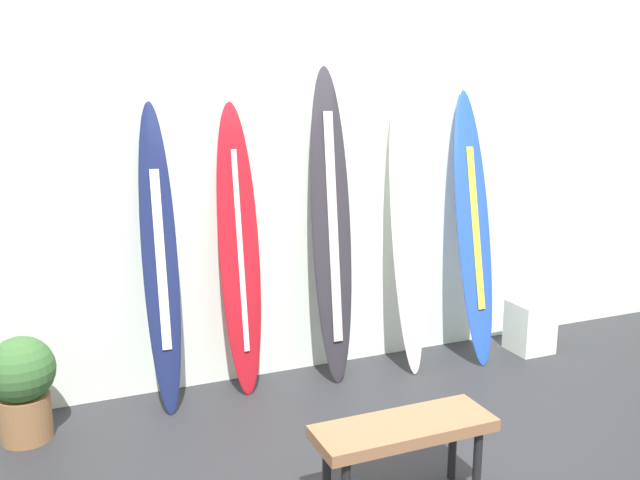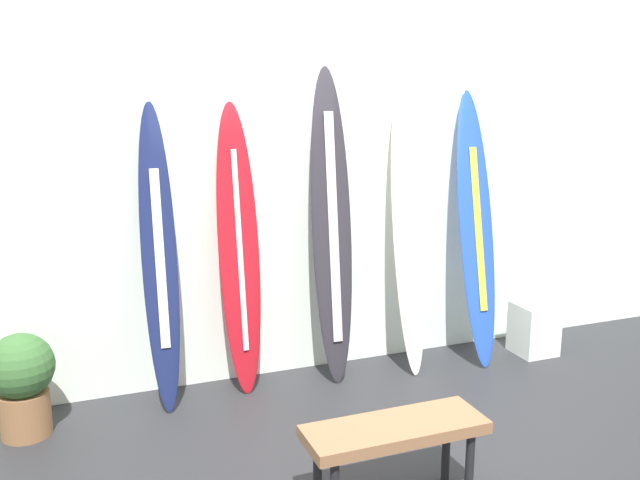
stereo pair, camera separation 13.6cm
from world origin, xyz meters
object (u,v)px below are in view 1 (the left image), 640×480
(surfboard_charcoal, at_px, (331,230))
(display_block_left, at_px, (530,326))
(bench, at_px, (404,434))
(surfboard_cobalt, at_px, (473,230))
(surfboard_navy, at_px, (160,263))
(surfboard_crimson, at_px, (239,251))
(surfboard_ivory, at_px, (406,237))
(potted_plant, at_px, (22,383))

(surfboard_charcoal, relative_size, display_block_left, 5.47)
(bench, bearing_deg, surfboard_cobalt, 46.70)
(surfboard_charcoal, relative_size, bench, 2.40)
(surfboard_navy, distance_m, surfboard_crimson, 0.53)
(surfboard_charcoal, height_order, surfboard_ivory, surfboard_charcoal)
(surfboard_crimson, height_order, surfboard_cobalt, surfboard_cobalt)
(surfboard_ivory, xyz_separation_m, surfboard_cobalt, (0.54, -0.04, 0.01))
(bench, bearing_deg, surfboard_ivory, 60.50)
(surfboard_crimson, relative_size, display_block_left, 4.90)
(surfboard_navy, distance_m, surfboard_cobalt, 2.29)
(surfboard_crimson, bearing_deg, display_block_left, -4.95)
(surfboard_ivory, height_order, potted_plant, surfboard_ivory)
(surfboard_cobalt, bearing_deg, surfboard_ivory, 176.15)
(surfboard_charcoal, bearing_deg, surfboard_cobalt, -3.59)
(surfboard_crimson, height_order, display_block_left, surfboard_crimson)
(surfboard_navy, height_order, surfboard_charcoal, surfboard_charcoal)
(display_block_left, distance_m, potted_plant, 3.64)
(surfboard_cobalt, distance_m, bench, 2.15)
(surfboard_navy, bearing_deg, surfboard_cobalt, -1.64)
(surfboard_navy, height_order, display_block_left, surfboard_navy)
(surfboard_charcoal, bearing_deg, display_block_left, -5.58)
(surfboard_crimson, bearing_deg, surfboard_navy, -175.37)
(surfboard_navy, height_order, potted_plant, surfboard_navy)
(surfboard_crimson, xyz_separation_m, surfboard_cobalt, (1.76, -0.11, 0.02))
(surfboard_cobalt, xyz_separation_m, potted_plant, (-3.13, -0.07, -0.64))
(surfboard_ivory, distance_m, display_block_left, 1.32)
(surfboard_navy, distance_m, surfboard_charcoal, 1.17)
(surfboard_crimson, xyz_separation_m, bench, (0.35, -1.61, -0.59))
(surfboard_navy, relative_size, surfboard_ivory, 0.98)
(surfboard_charcoal, xyz_separation_m, surfboard_cobalt, (1.12, -0.07, -0.08))
(surfboard_crimson, bearing_deg, surfboard_cobalt, -3.50)
(display_block_left, bearing_deg, surfboard_ivory, 173.22)
(surfboard_charcoal, xyz_separation_m, display_block_left, (1.63, -0.16, -0.87))
(surfboard_navy, relative_size, display_block_left, 4.92)
(potted_plant, bearing_deg, surfboard_charcoal, 4.09)
(surfboard_ivory, relative_size, display_block_left, 5.02)
(surfboard_crimson, relative_size, potted_plant, 3.08)
(surfboard_crimson, bearing_deg, potted_plant, -172.43)
(surfboard_ivory, height_order, surfboard_cobalt, surfboard_cobalt)
(surfboard_navy, bearing_deg, bench, -60.86)
(surfboard_navy, relative_size, potted_plant, 3.09)
(surfboard_cobalt, distance_m, display_block_left, 0.95)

